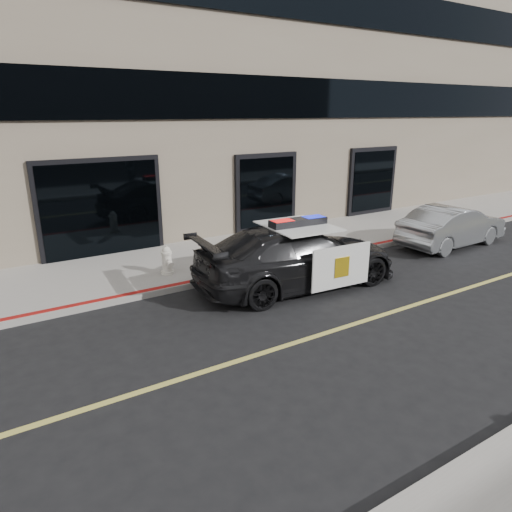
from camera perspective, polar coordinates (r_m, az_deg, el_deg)
ground at (r=8.25m, az=1.32°, el=-11.90°), size 120.00×120.00×0.00m
sidewalk_n at (r=12.57m, az=-11.86°, el=-1.28°), size 60.00×3.50×0.15m
building_n at (r=17.08m, az=-19.93°, el=23.17°), size 60.00×7.00×12.00m
police_car at (r=11.00m, az=5.19°, el=0.01°), size 2.76×5.39×1.67m
silver_sedan at (r=15.56m, az=23.33°, el=3.46°), size 1.65×4.01×1.29m
fire_hydrant at (r=11.65m, az=-11.06°, el=-0.59°), size 0.33×0.46×0.73m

